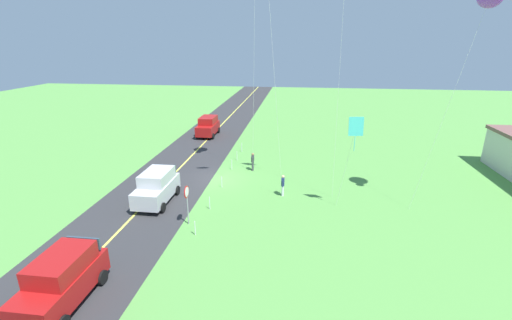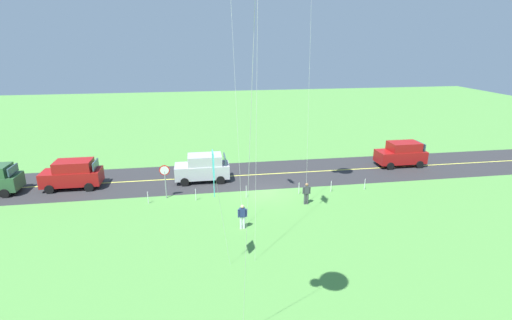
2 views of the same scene
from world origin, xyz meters
TOP-DOWN VIEW (x-y plane):
  - ground_plane at (0.00, 0.00)m, footprint 120.00×120.00m
  - asphalt_road at (0.00, -4.00)m, footprint 120.00×7.00m
  - road_centre_stripe at (0.00, -4.00)m, footprint 120.00×0.16m
  - car_suv_foreground at (4.72, -3.24)m, footprint 4.40×2.12m
  - car_parked_west_far at (-13.48, -4.35)m, footprint 4.40×2.12m
  - car_parked_east_near at (14.85, -3.31)m, footprint 4.40×2.12m
  - stop_sign at (7.51, -0.10)m, footprint 0.76×0.08m
  - person_adult_near at (-2.39, 2.57)m, footprint 0.58×0.22m
  - person_adult_companion at (2.53, 5.47)m, footprint 0.58×0.22m
  - kite_pink_drift at (4.37, 9.99)m, footprint 0.75×1.22m
  - fence_post_0 at (-7.65, 0.70)m, footprint 0.05×0.05m
  - fence_post_1 at (-4.92, 0.70)m, footprint 0.05×0.05m
  - fence_post_2 at (-2.37, 0.70)m, footprint 0.05×0.05m
  - fence_post_3 at (1.66, 0.70)m, footprint 0.05×0.05m
  - fence_post_4 at (5.37, 0.70)m, footprint 0.05×0.05m
  - fence_post_5 at (8.74, 0.70)m, footprint 0.05×0.05m

SIDE VIEW (x-z plane):
  - ground_plane at x=0.00m, z-range -0.10..0.00m
  - asphalt_road at x=0.00m, z-range 0.00..0.00m
  - road_centre_stripe at x=0.00m, z-range 0.00..0.01m
  - fence_post_0 at x=-7.65m, z-range 0.00..0.90m
  - fence_post_1 at x=-4.92m, z-range 0.00..0.90m
  - fence_post_2 at x=-2.37m, z-range 0.00..0.90m
  - fence_post_3 at x=1.66m, z-range 0.00..0.90m
  - fence_post_4 at x=5.37m, z-range 0.00..0.90m
  - fence_post_5 at x=8.74m, z-range 0.00..0.90m
  - person_adult_near at x=-2.39m, z-range 0.06..1.66m
  - person_adult_companion at x=2.53m, z-range 0.06..1.66m
  - car_suv_foreground at x=4.72m, z-range 0.03..2.27m
  - car_parked_west_far at x=-13.48m, z-range 0.03..2.27m
  - car_parked_east_near at x=14.85m, z-range 0.03..2.27m
  - stop_sign at x=7.51m, z-range 0.52..3.08m
  - kite_pink_drift at x=4.37m, z-range 2.49..8.90m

